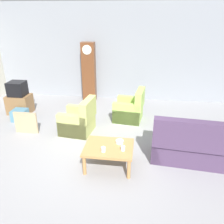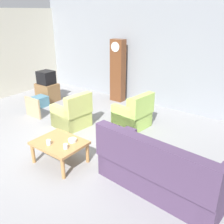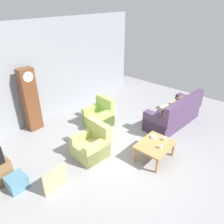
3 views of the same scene
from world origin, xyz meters
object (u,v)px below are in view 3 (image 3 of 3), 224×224
Objects in this scene: cup_blue_rimmed at (161,147)px; coffee_table_wood at (155,146)px; bowl_white_stacked at (154,137)px; armchair_olive_near at (92,146)px; framed_picture_leaning at (55,179)px; armchair_olive_far at (99,117)px; storage_box_blue at (17,182)px; couch_floral at (174,115)px; grandfather_clock at (30,100)px; cup_white_porcelain at (165,139)px.

coffee_table_wood is at bearing 69.07° from cup_blue_rimmed.
cup_blue_rimmed reaches higher than coffee_table_wood.
cup_blue_rimmed reaches higher than bowl_white_stacked.
armchair_olive_near is 1.35m from framed_picture_leaning.
armchair_olive_far reaches higher than storage_box_blue.
couch_floral is 1.09× the size of grandfather_clock.
cup_blue_rimmed is (-0.35, -2.44, 0.20)m from armchair_olive_far.
armchair_olive_near is 1.53× the size of framed_picture_leaning.
armchair_olive_far is at bearing -43.48° from grandfather_clock.
storage_box_blue is (-2.85, 1.78, -0.23)m from coffee_table_wood.
couch_floral is 5.46× the size of storage_box_blue.
framed_picture_leaning reaches higher than cup_white_porcelain.
storage_box_blue is 2.48× the size of bowl_white_stacked.
bowl_white_stacked is (2.50, -0.93, 0.20)m from framed_picture_leaning.
storage_box_blue is 3.47m from bowl_white_stacked.
armchair_olive_far is 0.96× the size of coffee_table_wood.
bowl_white_stacked is at bearing 108.94° from cup_white_porcelain.
couch_floral is at bearing 17.73° from cup_white_porcelain.
grandfather_clock reaches higher than storage_box_blue.
cup_blue_rimmed is 0.44m from bowl_white_stacked.
armchair_olive_far is at bearing 131.81° from couch_floral.
framed_picture_leaning is (-2.30, 1.09, -0.11)m from coffee_table_wood.
cup_white_porcelain is at bearing -24.80° from framed_picture_leaning.
coffee_table_wood is at bearing -71.57° from grandfather_clock.
bowl_white_stacked is (-0.08, -2.09, 0.18)m from armchair_olive_far.
armchair_olive_near is 1.94m from storage_box_blue.
grandfather_clock reaches higher than armchair_olive_near.
armchair_olive_far is 2.36m from cup_white_porcelain.
cup_blue_rimmed is (0.90, -1.51, 0.20)m from armchair_olive_near.
armchair_olive_near is 1.56m from armchair_olive_far.
bowl_white_stacked is (-0.09, 0.26, -0.02)m from cup_white_porcelain.
grandfather_clock is at bearing 108.43° from coffee_table_wood.
grandfather_clock reaches higher than armchair_olive_far.
armchair_olive_near is at bearing -13.59° from storage_box_blue.
couch_floral is 3.61× the size of framed_picture_leaning.
storage_box_blue is (-0.55, 0.68, -0.12)m from framed_picture_leaning.
cup_blue_rimmed is at bearing -127.69° from bowl_white_stacked.
coffee_table_wood is 1.60× the size of framed_picture_leaning.
coffee_table_wood is at bearing -53.52° from armchair_olive_near.
coffee_table_wood is 2.42× the size of storage_box_blue.
framed_picture_leaning is 2.58m from cup_blue_rimmed.
coffee_table_wood is 0.33m from cup_white_porcelain.
couch_floral is 2.09m from cup_blue_rimmed.
grandfather_clock is (-1.50, 1.43, 0.69)m from armchair_olive_far.
couch_floral reaches higher than armchair_olive_near.
armchair_olive_far is 2.26m from coffee_table_wood.
storage_box_blue is at bearing 144.70° from cup_blue_rimmed.
armchair_olive_near is at bearing 135.32° from bowl_white_stacked.
bowl_white_stacked reaches higher than storage_box_blue.
storage_box_blue is at bearing 166.41° from armchair_olive_near.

